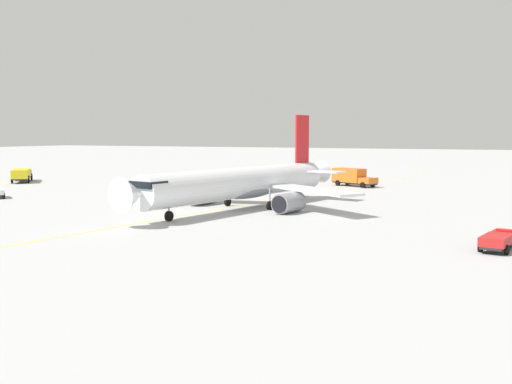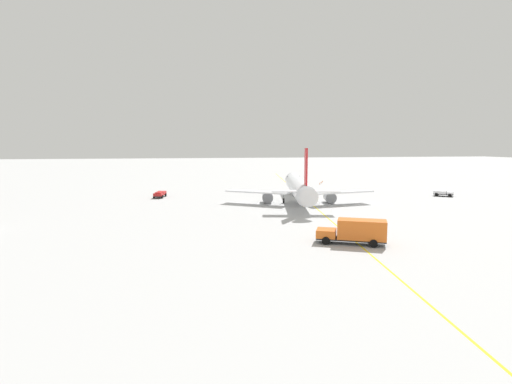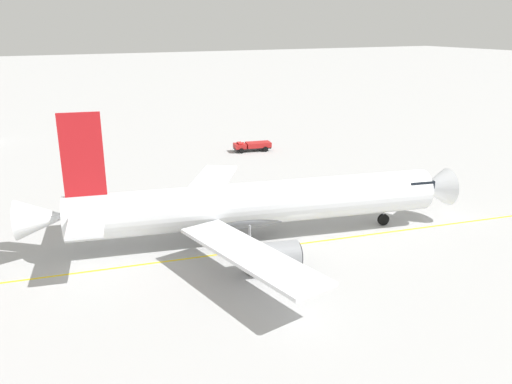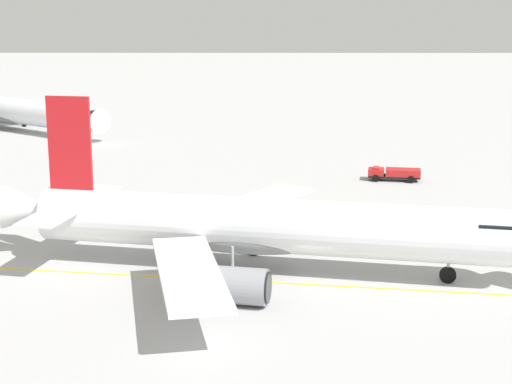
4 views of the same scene
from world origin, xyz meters
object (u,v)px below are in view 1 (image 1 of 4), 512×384
Objects in this scene: catering_truck_truck at (352,177)px; fire_tender_truck at (22,174)px; ops_pickup_truck at (499,240)px; airliner_main at (243,184)px.

catering_truck_truck reaches higher than fire_tender_truck.
catering_truck_truck is at bearing 37.64° from ops_pickup_truck.
catering_truck_truck is 1.53× the size of ops_pickup_truck.
ops_pickup_truck is at bearing 75.75° from airliner_main.
ops_pickup_truck is 0.61× the size of fire_tender_truck.
fire_tender_truck is at bearing -96.71° from airliner_main.
fire_tender_truck is (59.46, 17.85, -0.14)m from catering_truck_truck.
ops_pickup_truck is at bearing -37.46° from catering_truck_truck.
ops_pickup_truck is 91.72m from fire_tender_truck.
airliner_main is at bearing -149.52° from fire_tender_truck.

